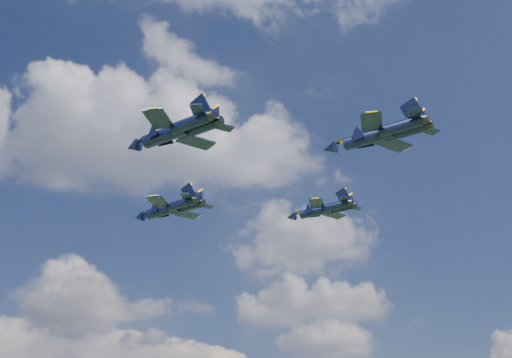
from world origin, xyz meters
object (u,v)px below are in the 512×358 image
object	(u,v)px
jet_lead	(161,211)
jet_right	(314,211)
jet_left	(163,136)
jet_slot	(365,138)

from	to	relation	value
jet_lead	jet_right	xyz separation A→B (m)	(27.63, -1.13, 0.07)
jet_right	jet_lead	bearing A→B (deg)	124.09
jet_left	jet_slot	size ratio (longest dim) A/B	1.00
jet_right	jet_slot	bearing A→B (deg)	-136.87
jet_slot	jet_left	bearing A→B (deg)	127.72
jet_lead	jet_slot	size ratio (longest dim) A/B	0.96
jet_left	jet_slot	world-z (taller)	jet_slot
jet_lead	jet_left	world-z (taller)	jet_lead
jet_right	jet_slot	world-z (taller)	jet_slot
jet_slot	jet_right	bearing A→B (deg)	43.64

